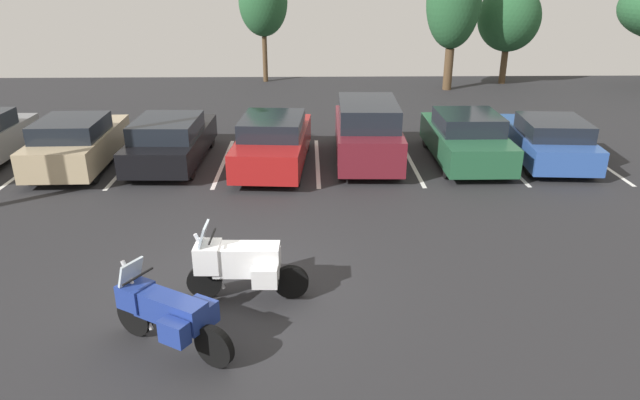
{
  "coord_description": "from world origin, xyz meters",
  "views": [
    {
      "loc": [
        1.31,
        -9.48,
        5.61
      ],
      "look_at": [
        1.55,
        1.91,
        0.97
      ],
      "focal_mm": 32.51,
      "sensor_mm": 36.0,
      "label": 1
    }
  ],
  "objects_px": {
    "motorcycle_touring": "(241,263)",
    "car_black": "(171,140)",
    "motorcycle_second": "(167,313)",
    "car_blue": "(548,140)",
    "car_maroon": "(367,132)",
    "car_tan": "(77,143)",
    "car_red": "(273,142)",
    "car_green": "(466,138)"
  },
  "relations": [
    {
      "from": "motorcycle_touring",
      "to": "motorcycle_second",
      "type": "bearing_deg",
      "value": -123.66
    },
    {
      "from": "car_tan",
      "to": "car_maroon",
      "type": "height_order",
      "value": "car_maroon"
    },
    {
      "from": "motorcycle_touring",
      "to": "motorcycle_second",
      "type": "height_order",
      "value": "motorcycle_touring"
    },
    {
      "from": "motorcycle_touring",
      "to": "car_blue",
      "type": "height_order",
      "value": "motorcycle_touring"
    },
    {
      "from": "car_black",
      "to": "car_red",
      "type": "distance_m",
      "value": 3.14
    },
    {
      "from": "car_blue",
      "to": "car_maroon",
      "type": "bearing_deg",
      "value": 179.03
    },
    {
      "from": "car_red",
      "to": "car_maroon",
      "type": "relative_size",
      "value": 1.05
    },
    {
      "from": "motorcycle_touring",
      "to": "car_red",
      "type": "relative_size",
      "value": 0.46
    },
    {
      "from": "car_red",
      "to": "car_maroon",
      "type": "height_order",
      "value": "car_maroon"
    },
    {
      "from": "motorcycle_second",
      "to": "car_black",
      "type": "distance_m",
      "value": 9.47
    },
    {
      "from": "motorcycle_second",
      "to": "car_tan",
      "type": "relative_size",
      "value": 0.47
    },
    {
      "from": "car_red",
      "to": "car_blue",
      "type": "distance_m",
      "value": 8.32
    },
    {
      "from": "car_tan",
      "to": "car_black",
      "type": "distance_m",
      "value": 2.69
    },
    {
      "from": "car_red",
      "to": "car_tan",
      "type": "bearing_deg",
      "value": 179.62
    },
    {
      "from": "car_maroon",
      "to": "motorcycle_second",
      "type": "bearing_deg",
      "value": -113.25
    },
    {
      "from": "motorcycle_second",
      "to": "car_green",
      "type": "distance_m",
      "value": 11.54
    },
    {
      "from": "motorcycle_second",
      "to": "car_red",
      "type": "bearing_deg",
      "value": 82.5
    },
    {
      "from": "car_black",
      "to": "car_blue",
      "type": "height_order",
      "value": "car_black"
    },
    {
      "from": "car_red",
      "to": "car_maroon",
      "type": "xyz_separation_m",
      "value": [
        2.82,
        0.41,
        0.17
      ]
    },
    {
      "from": "car_tan",
      "to": "car_red",
      "type": "relative_size",
      "value": 0.91
    },
    {
      "from": "car_red",
      "to": "car_green",
      "type": "distance_m",
      "value": 5.82
    },
    {
      "from": "car_blue",
      "to": "car_green",
      "type": "bearing_deg",
      "value": 179.6
    },
    {
      "from": "car_black",
      "to": "car_blue",
      "type": "distance_m",
      "value": 11.43
    },
    {
      "from": "car_blue",
      "to": "motorcycle_second",
      "type": "bearing_deg",
      "value": -135.95
    },
    {
      "from": "motorcycle_touring",
      "to": "car_tan",
      "type": "height_order",
      "value": "car_tan"
    },
    {
      "from": "car_black",
      "to": "car_maroon",
      "type": "bearing_deg",
      "value": 0.01
    },
    {
      "from": "car_black",
      "to": "car_red",
      "type": "height_order",
      "value": "car_red"
    },
    {
      "from": "motorcycle_touring",
      "to": "car_tan",
      "type": "distance_m",
      "value": 9.29
    },
    {
      "from": "motorcycle_touring",
      "to": "motorcycle_second",
      "type": "xyz_separation_m",
      "value": [
        -0.98,
        -1.48,
        -0.05
      ]
    },
    {
      "from": "car_blue",
      "to": "car_tan",
      "type": "bearing_deg",
      "value": -178.88
    },
    {
      "from": "car_tan",
      "to": "car_black",
      "type": "xyz_separation_m",
      "value": [
        2.66,
        0.37,
        -0.04
      ]
    },
    {
      "from": "car_green",
      "to": "car_maroon",
      "type": "bearing_deg",
      "value": 178.55
    },
    {
      "from": "car_tan",
      "to": "car_blue",
      "type": "xyz_separation_m",
      "value": [
        14.09,
        0.27,
        -0.07
      ]
    },
    {
      "from": "motorcycle_touring",
      "to": "car_tan",
      "type": "relative_size",
      "value": 0.5
    },
    {
      "from": "motorcycle_touring",
      "to": "car_black",
      "type": "xyz_separation_m",
      "value": [
        -2.93,
        7.79,
        0.02
      ]
    },
    {
      "from": "car_green",
      "to": "car_red",
      "type": "bearing_deg",
      "value": -176.75
    },
    {
      "from": "car_tan",
      "to": "car_green",
      "type": "bearing_deg",
      "value": 1.44
    },
    {
      "from": "motorcycle_touring",
      "to": "car_black",
      "type": "relative_size",
      "value": 0.47
    },
    {
      "from": "car_red",
      "to": "car_maroon",
      "type": "bearing_deg",
      "value": 8.2
    },
    {
      "from": "car_green",
      "to": "motorcycle_second",
      "type": "bearing_deg",
      "value": -127.21
    },
    {
      "from": "motorcycle_second",
      "to": "car_tan",
      "type": "xyz_separation_m",
      "value": [
        -4.61,
        8.9,
        0.11
      ]
    },
    {
      "from": "motorcycle_touring",
      "to": "car_red",
      "type": "height_order",
      "value": "car_red"
    }
  ]
}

